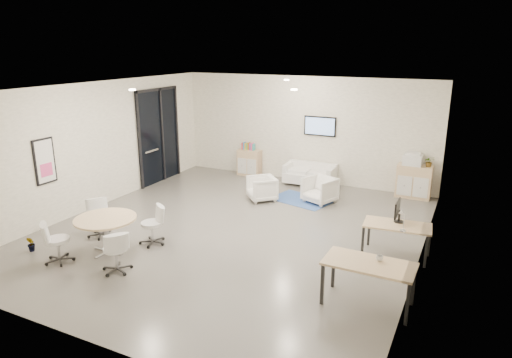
{
  "coord_description": "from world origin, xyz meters",
  "views": [
    {
      "loc": [
        4.71,
        -8.46,
        4.06
      ],
      "look_at": [
        0.37,
        0.4,
        1.16
      ],
      "focal_mm": 32.0,
      "sensor_mm": 36.0,
      "label": 1
    }
  ],
  "objects_px": {
    "sideboard_right": "(414,181)",
    "armchair_right": "(320,189)",
    "round_table": "(106,222)",
    "loveseat": "(310,175)",
    "armchair_left": "(262,187)",
    "sideboard_left": "(249,163)",
    "desk_rear": "(397,228)",
    "desk_front": "(369,267)"
  },
  "relations": [
    {
      "from": "sideboard_left",
      "to": "round_table",
      "type": "xyz_separation_m",
      "value": [
        0.02,
        -6.42,
        0.25
      ]
    },
    {
      "from": "sideboard_right",
      "to": "desk_front",
      "type": "xyz_separation_m",
      "value": [
        0.11,
        -6.03,
        0.21
      ]
    },
    {
      "from": "armchair_right",
      "to": "round_table",
      "type": "bearing_deg",
      "value": -99.13
    },
    {
      "from": "armchair_right",
      "to": "sideboard_left",
      "type": "bearing_deg",
      "value": 173.28
    },
    {
      "from": "sideboard_left",
      "to": "desk_front",
      "type": "xyz_separation_m",
      "value": [
        5.21,
        -6.05,
        0.25
      ]
    },
    {
      "from": "round_table",
      "to": "loveseat",
      "type": "bearing_deg",
      "value": 71.29
    },
    {
      "from": "armchair_left",
      "to": "loveseat",
      "type": "bearing_deg",
      "value": 116.72
    },
    {
      "from": "loveseat",
      "to": "armchair_left",
      "type": "xyz_separation_m",
      "value": [
        -0.71,
        -1.91,
        0.05
      ]
    },
    {
      "from": "armchair_right",
      "to": "desk_front",
      "type": "xyz_separation_m",
      "value": [
        2.31,
        -4.49,
        0.29
      ]
    },
    {
      "from": "sideboard_left",
      "to": "desk_front",
      "type": "bearing_deg",
      "value": -49.28
    },
    {
      "from": "sideboard_left",
      "to": "armchair_left",
      "type": "relative_size",
      "value": 1.16
    },
    {
      "from": "sideboard_right",
      "to": "desk_front",
      "type": "height_order",
      "value": "sideboard_right"
    },
    {
      "from": "sideboard_left",
      "to": "armchair_right",
      "type": "relative_size",
      "value": 1.1
    },
    {
      "from": "sideboard_right",
      "to": "sideboard_left",
      "type": "bearing_deg",
      "value": 179.68
    },
    {
      "from": "sideboard_right",
      "to": "desk_front",
      "type": "bearing_deg",
      "value": -88.92
    },
    {
      "from": "armchair_left",
      "to": "armchair_right",
      "type": "xyz_separation_m",
      "value": [
        1.48,
        0.51,
        0.02
      ]
    },
    {
      "from": "sideboard_left",
      "to": "sideboard_right",
      "type": "height_order",
      "value": "sideboard_right"
    },
    {
      "from": "sideboard_left",
      "to": "desk_front",
      "type": "distance_m",
      "value": 7.99
    },
    {
      "from": "desk_rear",
      "to": "round_table",
      "type": "relative_size",
      "value": 1.09
    },
    {
      "from": "armchair_left",
      "to": "round_table",
      "type": "relative_size",
      "value": 0.59
    },
    {
      "from": "sideboard_right",
      "to": "armchair_right",
      "type": "distance_m",
      "value": 2.68
    },
    {
      "from": "sideboard_right",
      "to": "armchair_right",
      "type": "height_order",
      "value": "sideboard_right"
    },
    {
      "from": "desk_rear",
      "to": "armchair_right",
      "type": "bearing_deg",
      "value": 129.48
    },
    {
      "from": "loveseat",
      "to": "desk_rear",
      "type": "height_order",
      "value": "desk_rear"
    },
    {
      "from": "loveseat",
      "to": "desk_rear",
      "type": "distance_m",
      "value": 4.99
    },
    {
      "from": "armchair_left",
      "to": "sideboard_right",
      "type": "bearing_deg",
      "value": 76.16
    },
    {
      "from": "desk_front",
      "to": "sideboard_left",
      "type": "bearing_deg",
      "value": 131.56
    },
    {
      "from": "desk_front",
      "to": "round_table",
      "type": "distance_m",
      "value": 5.21
    },
    {
      "from": "loveseat",
      "to": "desk_front",
      "type": "distance_m",
      "value": 6.66
    },
    {
      "from": "sideboard_left",
      "to": "desk_rear",
      "type": "distance_m",
      "value": 6.65
    },
    {
      "from": "armchair_right",
      "to": "round_table",
      "type": "distance_m",
      "value": 5.65
    },
    {
      "from": "sideboard_left",
      "to": "sideboard_right",
      "type": "bearing_deg",
      "value": -0.32
    },
    {
      "from": "sideboard_right",
      "to": "desk_rear",
      "type": "distance_m",
      "value": 3.98
    },
    {
      "from": "loveseat",
      "to": "desk_front",
      "type": "bearing_deg",
      "value": -63.83
    },
    {
      "from": "armchair_right",
      "to": "desk_front",
      "type": "height_order",
      "value": "armchair_right"
    },
    {
      "from": "armchair_right",
      "to": "desk_front",
      "type": "relative_size",
      "value": 0.53
    },
    {
      "from": "loveseat",
      "to": "round_table",
      "type": "bearing_deg",
      "value": -110.09
    },
    {
      "from": "desk_rear",
      "to": "loveseat",
      "type": "bearing_deg",
      "value": 124.4
    },
    {
      "from": "round_table",
      "to": "sideboard_left",
      "type": "bearing_deg",
      "value": 90.16
    },
    {
      "from": "armchair_right",
      "to": "round_table",
      "type": "xyz_separation_m",
      "value": [
        -2.89,
        -4.85,
        0.28
      ]
    },
    {
      "from": "sideboard_right",
      "to": "desk_rear",
      "type": "xyz_separation_m",
      "value": [
        0.21,
        -3.98,
        0.14
      ]
    },
    {
      "from": "sideboard_right",
      "to": "armchair_right",
      "type": "xyz_separation_m",
      "value": [
        -2.19,
        -1.54,
        -0.08
      ]
    }
  ]
}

